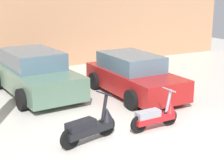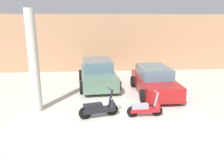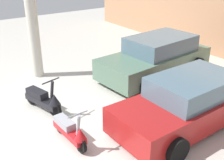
# 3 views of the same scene
# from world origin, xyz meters

# --- Properties ---
(ground_plane) EXTENTS (28.00, 28.00, 0.00)m
(ground_plane) POSITION_xyz_m (0.00, 0.00, 0.00)
(ground_plane) COLOR beige
(wall_back) EXTENTS (19.60, 0.12, 3.94)m
(wall_back) POSITION_xyz_m (0.00, 8.62, 1.97)
(wall_back) COLOR tan
(wall_back) RESTS_ON ground_plane
(scooter_front_left) EXTENTS (1.48, 0.68, 1.05)m
(scooter_front_left) POSITION_xyz_m (-1.22, 0.78, 0.37)
(scooter_front_left) COLOR black
(scooter_front_left) RESTS_ON ground_plane
(scooter_front_right) EXTENTS (1.37, 0.49, 0.95)m
(scooter_front_right) POSITION_xyz_m (0.50, 0.71, 0.34)
(scooter_front_right) COLOR black
(scooter_front_right) RESTS_ON ground_plane
(car_rear_left) EXTENTS (2.28, 4.30, 1.42)m
(car_rear_left) POSITION_xyz_m (-1.29, 5.03, 0.68)
(car_rear_left) COLOR #51705B
(car_rear_left) RESTS_ON ground_plane
(car_rear_center) EXTENTS (1.92, 3.89, 1.31)m
(car_rear_center) POSITION_xyz_m (1.50, 3.44, 0.63)
(car_rear_center) COLOR maroon
(car_rear_center) RESTS_ON ground_plane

